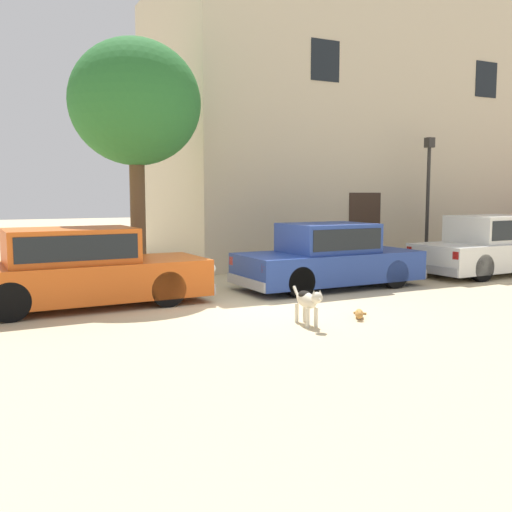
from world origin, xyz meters
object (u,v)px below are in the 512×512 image
Objects in this scene: parked_sedan_third at (492,245)px; acacia_tree_left at (136,104)px; parked_sedan_nearest at (79,268)px; street_lamp at (428,184)px; parked_sedan_second at (329,256)px; stray_dog_spotted at (307,300)px; stray_cat at (359,314)px.

acacia_tree_left is (-8.78, 1.83, 3.24)m from parked_sedan_third.
parked_sedan_nearest is 10.38m from street_lamp.
parked_sedan_second is 4.99m from parked_sedan_third.
stray_dog_spotted is at bearing -48.34° from parked_sedan_nearest.
stray_dog_spotted is at bearing -144.22° from street_lamp.
stray_cat is 8.18m from street_lamp.
parked_sedan_third is 9.53m from acacia_tree_left.
parked_sedan_third reaches higher than stray_cat.
parked_sedan_third is (4.99, -0.03, 0.04)m from parked_sedan_second.
street_lamp is at bearing 22.33° from parked_sedan_second.
parked_sedan_nearest is 5.32m from parked_sedan_second.
stray_dog_spotted is 0.19× the size of acacia_tree_left.
parked_sedan_second is 3.80m from stray_dog_spotted.
parked_sedan_nearest is 1.02× the size of parked_sedan_third.
street_lamp is (7.07, 5.10, 1.95)m from stray_dog_spotted.
stray_cat is (4.03, -3.06, -0.65)m from parked_sedan_nearest.
street_lamp is (-0.26, 2.14, 1.62)m from parked_sedan_third.
parked_sedan_third is at bearing 117.95° from stray_dog_spotted.
parked_sedan_nearest is at bearing -92.31° from stray_cat.
parked_sedan_third is at bearing -1.99° from parked_sedan_second.
acacia_tree_left is at bearing -177.95° from street_lamp.
stray_dog_spotted is at bearing -161.29° from parked_sedan_third.
parked_sedan_nearest is at bearing 175.84° from parked_sedan_third.
parked_sedan_second reaches higher than stray_cat.
acacia_tree_left is (-1.45, 4.79, 3.58)m from stray_dog_spotted.
stray_dog_spotted is 6.15m from acacia_tree_left.
parked_sedan_nearest is 1.28× the size of street_lamp.
parked_sedan_third is 7.96× the size of stray_cat.
parked_sedan_second is 3.26m from stray_cat.
stray_cat is at bearing -140.10° from street_lamp.
parked_sedan_second is 0.80× the size of acacia_tree_left.
street_lamp is at bearing 131.74° from stray_dog_spotted.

